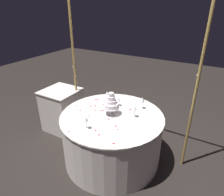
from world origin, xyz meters
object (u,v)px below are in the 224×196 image
at_px(wine_glass_0, 86,120).
at_px(decorative_arch, 127,48).
at_px(tiered_cake, 111,103).
at_px(wine_glass_3, 107,94).
at_px(wine_glass_4, 118,99).
at_px(cake_knife, 89,109).
at_px(main_table, 112,137).
at_px(side_table, 62,110).
at_px(wine_glass_2, 135,109).
at_px(wine_glass_1, 142,100).

bearing_deg(wine_glass_0, decorative_arch, 82.45).
xyz_separation_m(decorative_arch, tiered_cake, (-0.03, -0.37, -0.67)).
xyz_separation_m(decorative_arch, wine_glass_0, (-0.11, -0.83, -0.71)).
distance_m(wine_glass_0, wine_glass_3, 0.79).
xyz_separation_m(decorative_arch, wine_glass_4, (-0.06, -0.11, -0.73)).
bearing_deg(cake_knife, main_table, 4.70).
relative_size(side_table, wine_glass_0, 4.62).
distance_m(tiered_cake, wine_glass_3, 0.41).
distance_m(decorative_arch, side_table, 1.70).
bearing_deg(main_table, wine_glass_4, 102.40).
bearing_deg(wine_glass_0, cake_knife, 122.47).
distance_m(side_table, wine_glass_0, 1.37).
bearing_deg(side_table, cake_knife, -18.54).
xyz_separation_m(side_table, tiered_cake, (1.17, -0.22, 0.53)).
height_order(decorative_arch, cake_knife, decorative_arch).
distance_m(wine_glass_3, cake_knife, 0.40).
height_order(wine_glass_0, wine_glass_4, wine_glass_0).
xyz_separation_m(side_table, wine_glass_2, (1.47, -0.14, 0.49)).
xyz_separation_m(main_table, wine_glass_2, (0.28, 0.11, 0.50)).
bearing_deg(tiered_cake, side_table, 169.22).
bearing_deg(tiered_cake, decorative_arch, 86.04).
bearing_deg(wine_glass_3, wine_glass_1, 4.40).
xyz_separation_m(main_table, wine_glass_1, (0.28, 0.38, 0.51)).
xyz_separation_m(tiered_cake, wine_glass_3, (-0.26, 0.32, -0.04)).
relative_size(main_table, side_table, 1.86).
xyz_separation_m(wine_glass_1, wine_glass_2, (0.00, -0.27, -0.01)).
relative_size(side_table, tiered_cake, 2.38).
bearing_deg(wine_glass_4, cake_knife, -133.04).
bearing_deg(side_table, wine_glass_2, -5.28).
bearing_deg(wine_glass_2, side_table, 174.72).
bearing_deg(wine_glass_4, decorative_arch, 58.47).
xyz_separation_m(wine_glass_3, wine_glass_4, (0.22, -0.05, -0.02)).
bearing_deg(main_table, wine_glass_3, 129.89).
distance_m(tiered_cake, wine_glass_0, 0.47).
bearing_deg(decorative_arch, wine_glass_4, -121.53).
bearing_deg(wine_glass_0, side_table, 147.85).
height_order(decorative_arch, main_table, decorative_arch).
bearing_deg(wine_glass_3, decorative_arch, 11.54).
height_order(side_table, wine_glass_2, wine_glass_2).
bearing_deg(wine_glass_1, wine_glass_0, -115.47).
distance_m(side_table, wine_glass_2, 1.56).
relative_size(wine_glass_1, wine_glass_2, 1.09).
height_order(main_table, wine_glass_2, wine_glass_2).
relative_size(wine_glass_2, cake_knife, 0.60).
relative_size(side_table, cake_knife, 2.77).
bearing_deg(cake_knife, wine_glass_4, 46.96).
relative_size(tiered_cake, cake_knife, 1.16).
relative_size(wine_glass_0, wine_glass_2, 0.99).
bearing_deg(wine_glass_0, tiered_cake, 79.56).
xyz_separation_m(tiered_cake, wine_glass_2, (0.31, 0.09, -0.03)).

